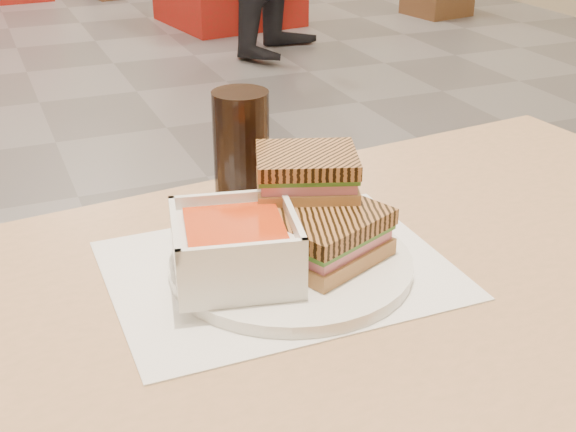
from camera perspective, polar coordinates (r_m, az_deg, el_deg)
name	(u,v)px	position (r m, az deg, el deg)	size (l,w,h in m)	color
main_table	(346,377)	(0.89, 4.33, -11.89)	(1.26, 0.82, 0.75)	tan
tray_liner	(279,270)	(0.86, -0.68, -4.02)	(0.38, 0.29, 0.00)	white
plate	(291,264)	(0.86, 0.22, -3.60)	(0.27, 0.27, 0.01)	white
soup_bowl	(235,250)	(0.81, -3.95, -2.51)	(0.15, 0.15, 0.07)	white
panini_lower	(327,235)	(0.84, 2.90, -1.42)	(0.15, 0.14, 0.06)	#AB7749
panini_upper	(307,173)	(0.88, 1.40, 3.20)	(0.14, 0.13, 0.05)	#AB7749
cola_glass	(242,150)	(0.99, -3.49, 4.93)	(0.07, 0.07, 0.16)	black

